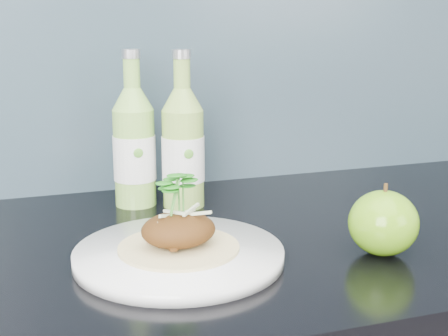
% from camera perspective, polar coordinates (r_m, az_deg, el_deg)
% --- Properties ---
extents(dinner_plate, '(0.27, 0.27, 0.02)m').
position_cam_1_polar(dinner_plate, '(0.79, -4.14, -7.92)').
color(dinner_plate, silver).
rests_on(dinner_plate, kitchen_counter).
extents(pork_taco, '(0.15, 0.15, 0.10)m').
position_cam_1_polar(pork_taco, '(0.78, -4.19, -5.43)').
color(pork_taco, tan).
rests_on(pork_taco, dinner_plate).
extents(green_apple, '(0.12, 0.12, 0.09)m').
position_cam_1_polar(green_apple, '(0.83, 14.37, -4.89)').
color(green_apple, '#408F0F').
rests_on(green_apple, kitchen_counter).
extents(cider_bottle_left, '(0.08, 0.08, 0.25)m').
position_cam_1_polar(cider_bottle_left, '(1.01, -8.21, 1.88)').
color(cider_bottle_left, '#8CC652').
rests_on(cider_bottle_left, kitchen_counter).
extents(cider_bottle_right, '(0.07, 0.07, 0.25)m').
position_cam_1_polar(cider_bottle_right, '(0.99, -3.76, 1.82)').
color(cider_bottle_right, '#8FBA4D').
rests_on(cider_bottle_right, kitchen_counter).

